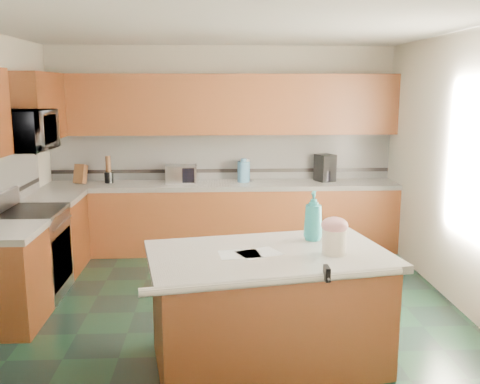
{
  "coord_description": "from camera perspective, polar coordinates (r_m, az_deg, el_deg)",
  "views": [
    {
      "loc": [
        -0.11,
        -4.93,
        2.16
      ],
      "look_at": [
        0.15,
        0.35,
        1.12
      ],
      "focal_mm": 40.0,
      "sensor_mm": 36.0,
      "label": 1
    }
  ],
  "objects": [
    {
      "name": "floor",
      "position": [
        5.39,
        -1.45,
        -12.52
      ],
      "size": [
        4.6,
        4.6,
        0.0
      ],
      "primitive_type": "plane",
      "color": "black",
      "rests_on": "ground"
    },
    {
      "name": "ceiling",
      "position": [
        4.96,
        -1.6,
        17.37
      ],
      "size": [
        4.6,
        4.6,
        0.0
      ],
      "primitive_type": "plane",
      "color": "white",
      "rests_on": "ground"
    },
    {
      "name": "wall_back",
      "position": [
        7.3,
        -1.94,
        4.74
      ],
      "size": [
        4.6,
        0.04,
        2.7
      ],
      "primitive_type": "cube",
      "color": "silver",
      "rests_on": "ground"
    },
    {
      "name": "wall_front",
      "position": [
        2.74,
        -0.4,
        -6.06
      ],
      "size": [
        4.6,
        0.04,
        2.7
      ],
      "primitive_type": "cube",
      "color": "silver",
      "rests_on": "ground"
    },
    {
      "name": "wall_right",
      "position": [
        5.56,
        23.16,
        1.84
      ],
      "size": [
        0.04,
        4.6,
        2.7
      ],
      "primitive_type": "cube",
      "color": "silver",
      "rests_on": "ground"
    },
    {
      "name": "back_base_cab",
      "position": [
        7.15,
        -1.85,
        -2.9
      ],
      "size": [
        4.6,
        0.6,
        0.86
      ],
      "primitive_type": "cube",
      "color": "#371607",
      "rests_on": "ground"
    },
    {
      "name": "back_countertop",
      "position": [
        7.05,
        -1.88,
        0.73
      ],
      "size": [
        4.6,
        0.64,
        0.06
      ],
      "primitive_type": "cube",
      "color": "white",
      "rests_on": "back_base_cab"
    },
    {
      "name": "back_upper_cab",
      "position": [
        7.07,
        -1.95,
        9.33
      ],
      "size": [
        4.6,
        0.33,
        0.78
      ],
      "primitive_type": "cube",
      "color": "#371607",
      "rests_on": "wall_back"
    },
    {
      "name": "back_backsplash",
      "position": [
        7.28,
        -1.93,
        3.81
      ],
      "size": [
        4.6,
        0.02,
        0.63
      ],
      "primitive_type": "cube",
      "color": "silver",
      "rests_on": "back_countertop"
    },
    {
      "name": "back_accent_band",
      "position": [
        7.3,
        -1.92,
        2.29
      ],
      "size": [
        4.6,
        0.01,
        0.05
      ],
      "primitive_type": "cube",
      "color": "black",
      "rests_on": "back_countertop"
    },
    {
      "name": "left_base_cab_rear",
      "position": [
        6.73,
        -19.08,
        -4.4
      ],
      "size": [
        0.6,
        0.82,
        0.86
      ],
      "primitive_type": "cube",
      "color": "#371607",
      "rests_on": "ground"
    },
    {
      "name": "left_counter_rear",
      "position": [
        6.63,
        -19.33,
        -0.56
      ],
      "size": [
        0.64,
        0.82,
        0.06
      ],
      "primitive_type": "cube",
      "color": "white",
      "rests_on": "left_base_cab_rear"
    },
    {
      "name": "left_base_cab_front",
      "position": [
        5.35,
        -23.63,
        -8.72
      ],
      "size": [
        0.6,
        0.72,
        0.86
      ],
      "primitive_type": "cube",
      "color": "#371607",
      "rests_on": "ground"
    },
    {
      "name": "left_counter_front",
      "position": [
        5.22,
        -24.02,
        -3.95
      ],
      "size": [
        0.64,
        0.72,
        0.06
      ],
      "primitive_type": "cube",
      "color": "white",
      "rests_on": "left_base_cab_front"
    },
    {
      "name": "left_backsplash",
      "position": [
        5.97,
        -24.17,
        1.23
      ],
      "size": [
        0.02,
        2.3,
        0.63
      ],
      "primitive_type": "cube",
      "color": "silver",
      "rests_on": "wall_left"
    },
    {
      "name": "left_accent_band",
      "position": [
        6.0,
        -23.97,
        -0.6
      ],
      "size": [
        0.01,
        2.3,
        0.05
      ],
      "primitive_type": "cube",
      "color": "black",
      "rests_on": "wall_left"
    },
    {
      "name": "left_upper_cab_rear",
      "position": [
        6.68,
        -20.71,
        8.53
      ],
      "size": [
        0.33,
        1.09,
        0.78
      ],
      "primitive_type": "cube",
      "color": "#371607",
      "rests_on": "wall_left"
    },
    {
      "name": "range_body",
      "position": [
        6.0,
        -21.17,
        -6.3
      ],
      "size": [
        0.6,
        0.76,
        0.88
      ],
      "primitive_type": "cube",
      "color": "#B7B7BC",
      "rests_on": "ground"
    },
    {
      "name": "range_oven_door",
      "position": [
        5.93,
        -18.46,
        -6.73
      ],
      "size": [
        0.02,
        0.68,
        0.55
      ],
      "primitive_type": "cube",
      "color": "black",
      "rests_on": "range_body"
    },
    {
      "name": "range_cooktop",
      "position": [
        5.89,
        -21.48,
        -2.02
      ],
      "size": [
        0.62,
        0.78,
        0.04
      ],
      "primitive_type": "cube",
      "color": "black",
      "rests_on": "range_body"
    },
    {
      "name": "range_handle",
      "position": [
        5.82,
        -18.41,
        -3.17
      ],
      "size": [
        0.02,
        0.66,
        0.02
      ],
      "primitive_type": "cylinder",
      "rotation": [
        1.57,
        0.0,
        0.0
      ],
      "color": "#B7B7BC",
      "rests_on": "range_body"
    },
    {
      "name": "range_backguard",
      "position": [
        5.95,
        -23.93,
        -0.89
      ],
      "size": [
        0.06,
        0.76,
        0.18
      ],
      "primitive_type": "cube",
      "color": "#B7B7BC",
      "rests_on": "range_body"
    },
    {
      "name": "microwave",
      "position": [
        5.77,
        -22.06,
        6.07
      ],
      "size": [
        0.5,
        0.73,
        0.41
      ],
      "primitive_type": "imported",
      "rotation": [
        0.0,
        0.0,
        1.57
      ],
      "color": "#B7B7BC",
      "rests_on": "wall_left"
    },
    {
      "name": "island_base",
      "position": [
        4.29,
        3.02,
        -12.68
      ],
      "size": [
        1.87,
        1.28,
        0.86
      ],
      "primitive_type": "cube",
      "rotation": [
        0.0,
        0.0,
        0.18
      ],
      "color": "#371607",
      "rests_on": "ground"
    },
    {
      "name": "island_top",
      "position": [
        4.12,
        3.08,
        -6.82
      ],
      "size": [
        1.99,
        1.39,
        0.06
      ],
      "primitive_type": "cube",
      "rotation": [
        0.0,
        0.0,
        0.18
      ],
      "color": "white",
      "rests_on": "island_base"
    },
    {
      "name": "island_bullnose",
      "position": [
        3.62,
        3.97,
        -9.45
      ],
      "size": [
        1.8,
        0.39,
        0.06
      ],
      "primitive_type": "cylinder",
      "rotation": [
        0.0,
        1.57,
        0.18
      ],
      "color": "white",
      "rests_on": "island_base"
    },
    {
      "name": "treat_jar",
      "position": [
        4.1,
        10.0,
        -5.23
      ],
      "size": [
        0.21,
        0.21,
        0.19
      ],
      "primitive_type": "cylinder",
      "rotation": [
        0.0,
        0.0,
        -0.19
      ],
      "color": "white",
      "rests_on": "island_top"
    },
    {
      "name": "treat_jar_lid",
      "position": [
        4.07,
        10.06,
        -3.52
      ],
      "size": [
        0.2,
        0.2,
        0.13
      ],
      "primitive_type": "ellipsoid",
      "color": "pink",
      "rests_on": "treat_jar"
    },
    {
      "name": "treat_jar_knob",
      "position": [
        4.06,
        10.08,
        -2.91
      ],
      "size": [
        0.07,
        0.02,
        0.02
      ],
      "primitive_type": "cylinder",
      "rotation": [
        0.0,
        1.57,
        0.0
      ],
      "color": "tan",
      "rests_on": "treat_jar_lid"
    },
    {
      "name": "treat_jar_knob_end_l",
      "position": [
        4.05,
        9.62,
        -2.92
      ],
      "size": [
        0.03,
        0.03,
        0.03
      ],
      "primitive_type": "sphere",
      "color": "tan",
      "rests_on": "treat_jar_lid"
    },
    {
      "name": "treat_jar_knob_end_r",
      "position": [
        4.07,
        10.54,
        -2.9
      ],
      "size": [
        0.03,
        0.03,
        0.03
      ],
      "primitive_type": "sphere",
      "color": "tan",
      "rests_on": "treat_jar_lid"
    },
    {
      "name": "soap_bottle_island",
      "position": [
        4.42,
        7.83,
        -2.54
      ],
      "size": [
        0.2,
        0.2,
        0.41
      ],
      "primitive_type": "imported",
      "rotation": [
        0.0,
        0.0,
        -0.36
      ],
      "color": "teal",
      "rests_on": "island_top"
    },
    {
      "name": "paper_sheet_a",
      "position": [
        4.08,
        2.03,
        -6.52
      ],
      "size": [
        0.38,
        0.34,
        0.0
      ],
      "primitive_type": "cube",
      "rotation": [
        0.0,
        0.0,
        0.43
      ],
      "color": "white",
      "rests_on": "island_top"
    },
    {
      "name": "paper_sheet_b",
      "position": [
        4.06,
        -0.07,
        -6.65
      ],
      "size": [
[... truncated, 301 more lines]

